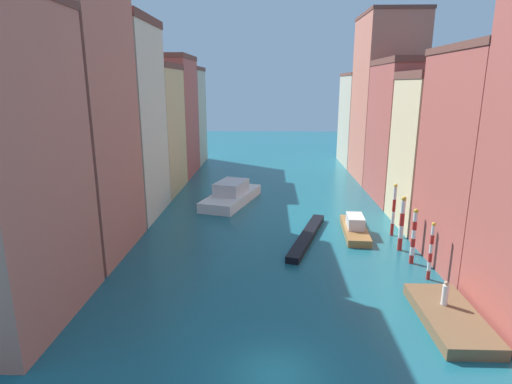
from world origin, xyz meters
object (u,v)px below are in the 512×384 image
at_px(mooring_pole_2, 402,223).
at_px(mooring_pole_3, 394,209).
at_px(waterfront_dock, 450,317).
at_px(mooring_pole_0, 431,251).
at_px(person_on_dock, 445,294).
at_px(mooring_pole_1, 414,236).
at_px(vaporetto_white, 231,195).
at_px(gondola_black, 307,236).
at_px(motorboat_0, 355,227).

relative_size(mooring_pole_2, mooring_pole_3, 0.96).
relative_size(waterfront_dock, mooring_pole_0, 1.67).
height_order(person_on_dock, mooring_pole_1, mooring_pole_1).
relative_size(mooring_pole_0, mooring_pole_2, 0.91).
height_order(vaporetto_white, gondola_black, vaporetto_white).
height_order(mooring_pole_1, gondola_black, mooring_pole_1).
relative_size(waterfront_dock, motorboat_0, 0.96).
height_order(waterfront_dock, gondola_black, waterfront_dock).
distance_m(mooring_pole_3, vaporetto_white, 18.12).
xyz_separation_m(waterfront_dock, mooring_pole_1, (0.48, 8.07, 1.83)).
height_order(waterfront_dock, mooring_pole_2, mooring_pole_2).
bearing_deg(gondola_black, mooring_pole_3, 9.11).
distance_m(waterfront_dock, gondola_black, 14.49).
relative_size(mooring_pole_0, mooring_pole_1, 0.97).
height_order(mooring_pole_3, gondola_black, mooring_pole_3).
relative_size(mooring_pole_2, vaporetto_white, 0.42).
xyz_separation_m(mooring_pole_0, mooring_pole_3, (-0.08, 8.57, 0.29)).
bearing_deg(person_on_dock, gondola_black, 119.62).
bearing_deg(person_on_dock, mooring_pole_0, 80.15).
relative_size(mooring_pole_1, gondola_black, 0.39).
bearing_deg(mooring_pole_3, waterfront_dock, -92.80).
distance_m(mooring_pole_1, mooring_pole_3, 5.92).
xyz_separation_m(mooring_pole_3, vaporetto_white, (-15.04, 10.00, -1.48)).
relative_size(waterfront_dock, mooring_pole_2, 1.53).
height_order(mooring_pole_0, mooring_pole_3, mooring_pole_3).
xyz_separation_m(waterfront_dock, mooring_pole_2, (0.37, 10.60, 1.96)).
relative_size(mooring_pole_3, vaporetto_white, 0.44).
xyz_separation_m(mooring_pole_3, motorboat_0, (-3.17, 0.36, -1.82)).
bearing_deg(mooring_pole_2, person_on_dock, -92.32).
distance_m(person_on_dock, mooring_pole_0, 4.72).
distance_m(person_on_dock, mooring_pole_1, 7.32).
distance_m(mooring_pole_1, motorboat_0, 7.13).
bearing_deg(mooring_pole_0, motorboat_0, 110.03).
bearing_deg(vaporetto_white, mooring_pole_0, -50.85).
distance_m(mooring_pole_1, mooring_pole_2, 2.53).
bearing_deg(vaporetto_white, mooring_pole_1, -47.01).
height_order(mooring_pole_2, mooring_pole_3, mooring_pole_3).
relative_size(person_on_dock, mooring_pole_0, 0.36).
bearing_deg(mooring_pole_3, vaporetto_white, 146.37).
distance_m(mooring_pole_0, gondola_black, 10.74).
relative_size(waterfront_dock, mooring_pole_1, 1.62).
bearing_deg(motorboat_0, mooring_pole_0, -69.97).
height_order(mooring_pole_0, gondola_black, mooring_pole_0).
bearing_deg(mooring_pole_0, mooring_pole_1, 96.10).
distance_m(gondola_black, motorboat_0, 4.63).
xyz_separation_m(person_on_dock, mooring_pole_2, (0.40, 9.78, 0.95)).
relative_size(waterfront_dock, mooring_pole_3, 1.47).
bearing_deg(vaporetto_white, waterfront_dock, -59.11).
height_order(waterfront_dock, person_on_dock, person_on_dock).
bearing_deg(waterfront_dock, gondola_black, 118.12).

